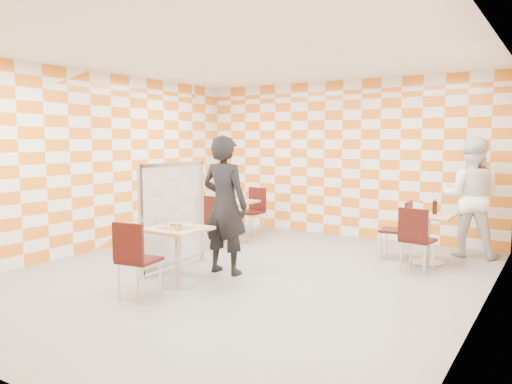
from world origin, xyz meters
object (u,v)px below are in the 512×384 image
Objects in this scene: main_table at (178,246)px; chair_empty_near at (210,217)px; sport_bottle at (421,208)px; chair_empty_far at (254,207)px; empty_table at (235,214)px; soda_bottle at (435,207)px; partition at (174,215)px; second_table at (428,230)px; chair_main_front at (134,254)px; man_dark at (225,205)px; man_white at (471,197)px; chair_second_front at (415,235)px; chair_second_side at (401,225)px.

main_table is 0.81× the size of chair_empty_near.
chair_empty_far is at bearing 170.66° from sport_bottle.
soda_bottle is at bearing 4.05° from empty_table.
chair_empty_near is 1.00× the size of chair_empty_far.
partition is (-0.61, 0.61, 0.28)m from main_table.
main_table is 2.18m from chair_empty_near.
chair_main_front is at bearing -124.75° from second_table.
chair_empty_far is (-0.04, 0.73, 0.04)m from empty_table.
man_dark is at bearing 77.68° from main_table.
soda_bottle is (2.55, 3.69, 0.31)m from chair_main_front.
chair_main_front reaches higher than second_table.
partition is 4.68m from man_white.
soda_bottle is (0.18, 0.07, 0.01)m from sport_bottle.
second_table is 0.62m from chair_second_front.
sport_bottle is at bearing 98.06° from chair_second_front.
chair_empty_near is at bearing 105.41° from partition.
partition is 3.72m from sport_bottle.
chair_second_side is (-0.39, 0.67, 0.00)m from chair_second_front.
chair_empty_near is at bearing -165.16° from second_table.
main_table is 0.93m from man_dark.
chair_main_front is at bearing -123.19° from sport_bottle.
chair_second_side reaches higher than main_table.
sport_bottle is (-0.11, 0.04, 0.33)m from second_table.
man_dark is at bearing -147.33° from chair_second_front.
man_white is at bearing -133.50° from man_dark.
chair_second_front is 3.45m from partition.
main_table is 0.81× the size of chair_main_front.
chair_second_front is at bearing -59.51° from chair_second_side.
chair_second_front is (3.41, -0.48, 0.04)m from empty_table.
chair_second_side is at bearing -10.15° from chair_empty_far.
partition is at bearing -143.69° from second_table.
man_dark is 9.64× the size of sport_bottle.
main_table is at bearing -124.99° from chair_second_side.
soda_bottle is (3.54, -0.49, 0.31)m from chair_empty_far.
chair_empty_near is at bearing -162.43° from chair_second_side.
empty_table is 3.34m from sport_bottle.
chair_second_front is 0.80m from soda_bottle.
man_dark is (0.78, 0.18, 0.17)m from partition.
empty_table is 0.81× the size of chair_empty_far.
chair_empty_far is 2.95m from man_dark.
partition reaches higher than chair_main_front.
chair_main_front is at bearing -124.68° from soda_bottle.
man_white reaches higher than chair_second_side.
chair_second_side is at bearing 179.19° from sport_bottle.
empty_table is at bearing -177.67° from second_table.
main_table is 0.48× the size of partition.
empty_table is 0.39× the size of man_white.
man_white is (2.72, 2.92, -0.01)m from man_dark.
chair_empty_far is at bearing 103.35° from chair_main_front.
soda_bottle reaches higher than chair_second_side.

